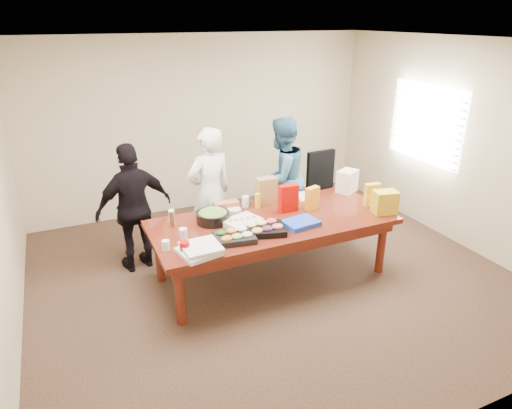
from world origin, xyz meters
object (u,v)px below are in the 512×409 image
conference_table (272,248)px  person_center (210,193)px  sheet_cake (242,222)px  salad_bowl (213,217)px  office_chair (327,194)px  person_right (281,178)px

conference_table → person_center: size_ratio=1.65×
person_center → sheet_cake: size_ratio=4.27×
salad_bowl → office_chair: bearing=18.9°
conference_table → salad_bowl: (-0.65, 0.22, 0.44)m
person_right → sheet_cake: bearing=27.0°
conference_table → office_chair: 1.61m
conference_table → person_right: 1.27m
office_chair → person_right: 0.78m
person_right → salad_bowl: size_ratio=4.48×
person_center → salad_bowl: bearing=62.6°
conference_table → sheet_cake: 0.56m
person_center → conference_table: bearing=107.1°
salad_bowl → conference_table: bearing=-18.9°
office_chair → sheet_cake: office_chair is taller
person_right → sheet_cake: 1.40m
office_chair → sheet_cake: (-1.71, -0.89, 0.25)m
salad_bowl → sheet_cake: bearing=-37.9°
person_right → sheet_cake: (-0.99, -0.99, -0.06)m
person_center → person_right: 1.09m
office_chair → person_right: bearing=168.6°
person_right → salad_bowl: 1.49m
person_center → person_right: bearing=176.1°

